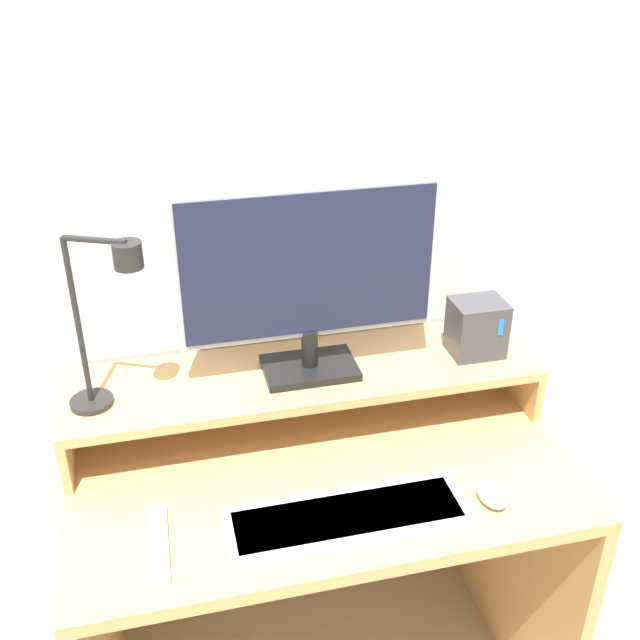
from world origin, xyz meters
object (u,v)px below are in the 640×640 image
router_dock (477,327)px  desk_lamp (106,313)px  keyboard (348,517)px  mouse (493,495)px  monitor (309,275)px  remote_control (158,543)px

router_dock → desk_lamp: bearing=-177.6°
keyboard → mouse: mouse is taller
mouse → router_dock: bearing=74.1°
desk_lamp → router_dock: bearing=2.4°
desk_lamp → mouse: bearing=-23.4°
router_dock → keyboard: router_dock is taller
monitor → router_dock: bearing=-1.7°
router_dock → monitor: bearing=178.3°
desk_lamp → keyboard: desk_lamp is taller
desk_lamp → mouse: size_ratio=4.67×
monitor → remote_control: (-0.36, -0.32, -0.37)m
desk_lamp → monitor: bearing=6.1°
remote_control → router_dock: bearing=22.0°
monitor → mouse: (0.29, -0.35, -0.36)m
monitor → mouse: bearing=-49.9°
monitor → router_dock: size_ratio=4.23×
monitor → mouse: 0.58m
router_dock → keyboard: (-0.39, -0.32, -0.19)m
desk_lamp → keyboard: (0.41, -0.29, -0.35)m
monitor → desk_lamp: (-0.41, -0.04, -0.02)m
keyboard → mouse: (0.30, -0.01, 0.01)m
keyboard → desk_lamp: bearing=144.6°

